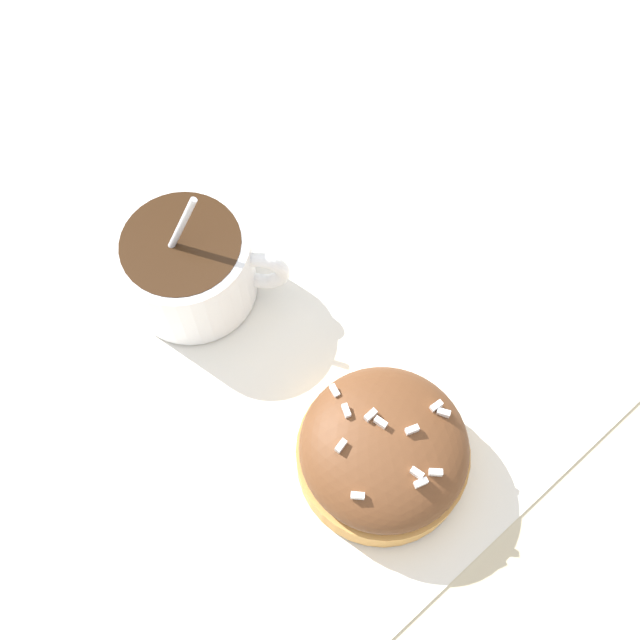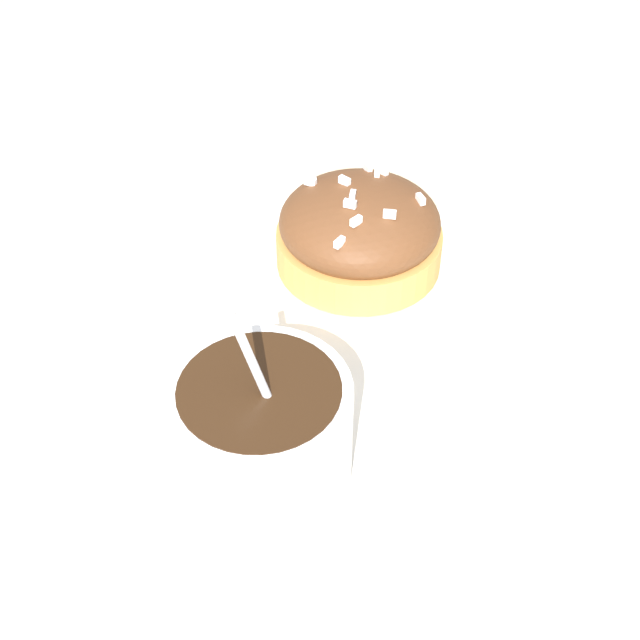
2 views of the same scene
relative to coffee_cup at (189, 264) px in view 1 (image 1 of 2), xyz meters
name	(u,v)px [view 1 (image 1 of 2)]	position (x,y,z in m)	size (l,w,h in m)	color
ground_plane	(295,358)	(-0.08, -0.01, -0.03)	(3.00, 3.00, 0.00)	#C6B793
paper_napkin	(295,357)	(-0.08, -0.01, -0.03)	(0.34, 0.33, 0.00)	white
coffee_cup	(189,264)	(0.00, 0.00, 0.00)	(0.09, 0.08, 0.09)	white
frosted_pastry	(383,451)	(-0.16, 0.00, -0.01)	(0.10, 0.10, 0.05)	#D19347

